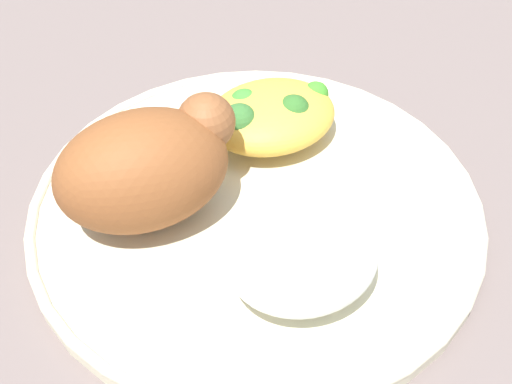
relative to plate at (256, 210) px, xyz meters
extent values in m
plane|color=#665856|center=(0.00, 0.00, -0.01)|extent=(2.00, 2.00, 0.00)
cylinder|color=beige|center=(0.00, 0.00, 0.00)|extent=(0.30, 0.30, 0.01)
torus|color=beige|center=(0.00, 0.00, 0.00)|extent=(0.30, 0.30, 0.01)
ellipsoid|color=brown|center=(-0.07, 0.02, 0.04)|extent=(0.11, 0.08, 0.07)
sphere|color=brown|center=(-0.02, 0.03, 0.06)|extent=(0.04, 0.04, 0.04)
ellipsoid|color=white|center=(0.00, -0.07, 0.03)|extent=(0.09, 0.08, 0.04)
ellipsoid|color=gold|center=(0.04, 0.06, 0.02)|extent=(0.09, 0.08, 0.03)
sphere|color=#316627|center=(0.05, 0.05, 0.03)|extent=(0.02, 0.02, 0.02)
sphere|color=#346A2E|center=(0.01, 0.05, 0.03)|extent=(0.02, 0.02, 0.02)
sphere|color=#3C8530|center=(0.02, 0.07, 0.03)|extent=(0.02, 0.02, 0.02)
sphere|color=#3E8D28|center=(0.07, 0.07, 0.03)|extent=(0.02, 0.02, 0.02)
sphere|color=green|center=(0.05, 0.07, 0.03)|extent=(0.02, 0.02, 0.02)
camera|label=1|loc=(-0.12, -0.30, 0.34)|focal=49.83mm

